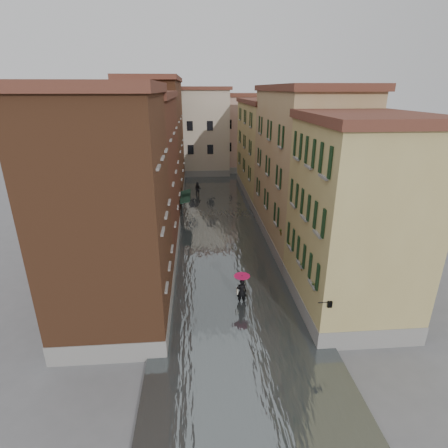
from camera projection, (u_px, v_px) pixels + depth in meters
name	position (u px, v px, depth m)	size (l,w,h in m)	color
ground	(232.00, 294.00, 24.02)	(120.00, 120.00, 0.00)	slate
floodwater	(219.00, 224.00, 36.06)	(10.00, 60.00, 0.20)	#4D5456
building_left_near	(111.00, 218.00, 19.29)	(6.00, 8.00, 13.00)	brown
building_left_mid	(140.00, 176.00, 29.61)	(6.00, 14.00, 12.50)	#5D2B1D
building_left_far	(157.00, 142.00, 43.27)	(6.00, 16.00, 14.00)	brown
building_right_near	(354.00, 223.00, 20.60)	(6.00, 8.00, 11.50)	tan
building_right_mid	(302.00, 170.00, 30.55)	(6.00, 14.00, 13.00)	tan
building_right_far	(268.00, 151.00, 44.76)	(6.00, 16.00, 11.50)	tan
building_end_cream	(191.00, 133.00, 56.76)	(12.00, 9.00, 13.00)	#BAA693
building_end_pink	(244.00, 134.00, 59.46)	(10.00, 9.00, 12.00)	tan
awning_near	(185.00, 199.00, 36.34)	(1.09, 3.24, 2.80)	black
awning_far	(185.00, 194.00, 37.88)	(1.09, 2.71, 2.80)	black
wall_lantern	(329.00, 304.00, 17.67)	(0.71, 0.22, 0.35)	black
window_planters	(297.00, 250.00, 22.35)	(0.59, 8.56, 0.84)	brown
pedestrian_main	(242.00, 286.00, 22.46)	(1.07, 1.07, 2.06)	black
pedestrian_far	(198.00, 189.00, 45.51)	(0.90, 0.70, 1.85)	black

